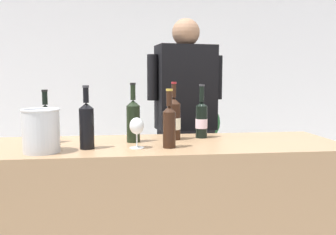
% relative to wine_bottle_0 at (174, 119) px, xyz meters
% --- Properties ---
extents(wall_back, '(8.00, 0.10, 2.80)m').
position_rel_wine_bottle_0_xyz_m(wall_back, '(-0.19, 2.48, 0.33)').
color(wall_back, white).
rests_on(wall_back, ground_plane).
extents(counter, '(2.31, 0.66, 0.94)m').
position_rel_wine_bottle_0_xyz_m(counter, '(-0.19, -0.12, -0.60)').
color(counter, '#9E7A56').
rests_on(counter, ground_plane).
extents(wine_bottle_0, '(0.08, 0.08, 0.35)m').
position_rel_wine_bottle_0_xyz_m(wine_bottle_0, '(0.00, 0.00, 0.00)').
color(wine_bottle_0, black).
rests_on(wine_bottle_0, counter).
extents(wine_bottle_1, '(0.08, 0.08, 0.34)m').
position_rel_wine_bottle_0_xyz_m(wine_bottle_1, '(0.18, 0.04, -0.01)').
color(wine_bottle_1, black).
rests_on(wine_bottle_1, counter).
extents(wine_bottle_2, '(0.08, 0.08, 0.31)m').
position_rel_wine_bottle_0_xyz_m(wine_bottle_2, '(-0.75, -0.02, -0.02)').
color(wine_bottle_2, black).
rests_on(wine_bottle_2, counter).
extents(wine_bottle_3, '(0.08, 0.08, 0.35)m').
position_rel_wine_bottle_0_xyz_m(wine_bottle_3, '(-0.25, -0.06, 0.01)').
color(wine_bottle_3, black).
rests_on(wine_bottle_3, counter).
extents(wine_bottle_4, '(0.08, 0.08, 0.34)m').
position_rel_wine_bottle_0_xyz_m(wine_bottle_4, '(-0.50, -0.23, 0.00)').
color(wine_bottle_4, black).
rests_on(wine_bottle_4, counter).
extents(wine_bottle_5, '(0.07, 0.07, 0.32)m').
position_rel_wine_bottle_0_xyz_m(wine_bottle_5, '(-0.06, -0.25, -0.00)').
color(wine_bottle_5, black).
rests_on(wine_bottle_5, counter).
extents(wine_glass, '(0.08, 0.08, 0.17)m').
position_rel_wine_bottle_0_xyz_m(wine_glass, '(-0.24, -0.24, -0.02)').
color(wine_glass, silver).
rests_on(wine_glass, counter).
extents(ice_bucket, '(0.19, 0.19, 0.22)m').
position_rel_wine_bottle_0_xyz_m(ice_bucket, '(-0.72, -0.29, -0.02)').
color(ice_bucket, silver).
rests_on(ice_bucket, counter).
extents(person_server, '(0.59, 0.30, 1.76)m').
position_rel_wine_bottle_0_xyz_m(person_server, '(0.16, 0.52, -0.21)').
color(person_server, black).
rests_on(person_server, ground_plane).
extents(potted_shrub, '(0.51, 0.56, 1.10)m').
position_rel_wine_bottle_0_xyz_m(potted_shrub, '(0.37, 1.21, -0.37)').
color(potted_shrub, brown).
rests_on(potted_shrub, ground_plane).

